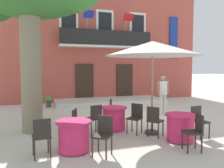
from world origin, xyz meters
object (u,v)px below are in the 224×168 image
cafe_table_middle (74,136)px  cafe_chair_middle_2 (103,133)px  cafe_chair_front_1 (114,110)px  cafe_table_front (114,118)px  cafe_chair_near_tree_1 (199,119)px  pedestrian_near_entrance (163,93)px  cafe_chair_front_2 (95,117)px  ground_planter_right (165,95)px  cafe_umbrella (153,49)px  cafe_chair_near_tree_0 (195,130)px  cafe_chair_middle_0 (78,123)px  cafe_table_near_tree (180,127)px  cafe_chair_middle_1 (42,135)px  ground_planter_left (48,101)px  cafe_chair_near_tree_2 (154,119)px  cafe_chair_front_0 (136,116)px

cafe_table_middle → cafe_chair_middle_2: 0.77m
cafe_chair_middle_2 → cafe_chair_front_1: (1.13, 2.65, 0.00)m
cafe_table_middle → cafe_table_front: same height
cafe_chair_near_tree_1 → cafe_table_middle: size_ratio=1.05×
cafe_chair_near_tree_1 → pedestrian_near_entrance: pedestrian_near_entrance is taller
cafe_chair_front_2 → ground_planter_right: (5.74, 5.36, -0.13)m
cafe_umbrella → cafe_chair_near_tree_0: bearing=-79.4°
cafe_chair_front_2 → cafe_chair_middle_0: bearing=-137.7°
cafe_chair_middle_2 → cafe_table_front: size_ratio=1.05×
cafe_table_near_tree → cafe_table_middle: same height
cafe_table_middle → cafe_chair_front_1: bearing=51.8°
cafe_chair_near_tree_0 → cafe_chair_middle_2: size_ratio=1.00×
pedestrian_near_entrance → cafe_chair_middle_2: bearing=-136.7°
pedestrian_near_entrance → cafe_chair_middle_1: bearing=-147.8°
cafe_chair_front_1 → ground_planter_left: (-2.14, 4.39, -0.20)m
ground_planter_right → cafe_chair_near_tree_0: bearing=-116.5°
ground_planter_left → cafe_chair_near_tree_1: bearing=-58.4°
cafe_chair_middle_0 → cafe_table_front: size_ratio=1.05×
cafe_chair_near_tree_2 → ground_planter_left: (-2.80, 6.20, -0.20)m
cafe_chair_middle_1 → pedestrian_near_entrance: pedestrian_near_entrance is taller
cafe_table_middle → cafe_table_front: size_ratio=1.00×
pedestrian_near_entrance → cafe_table_near_tree: bearing=-112.8°
cafe_table_near_tree → cafe_chair_front_1: cafe_chair_front_1 is taller
cafe_chair_middle_0 → cafe_chair_middle_2: size_ratio=1.00×
cafe_table_middle → ground_planter_right: size_ratio=1.22×
cafe_chair_middle_1 → cafe_chair_front_1: (2.50, 2.39, 0.00)m
cafe_chair_middle_1 → cafe_chair_near_tree_0: bearing=-11.4°
ground_planter_right → cafe_chair_front_1: bearing=-137.6°
cafe_table_near_tree → cafe_chair_middle_0: (-2.71, 0.85, 0.14)m
cafe_chair_near_tree_1 → cafe_chair_near_tree_2: bearing=162.3°
cafe_chair_middle_1 → cafe_chair_front_0: bearing=22.2°
cafe_chair_middle_2 → ground_planter_left: bearing=98.2°
cafe_chair_middle_0 → cafe_umbrella: cafe_umbrella is taller
ground_planter_left → cafe_table_front: bearing=-69.5°
cafe_chair_front_1 → ground_planter_right: 6.50m
cafe_chair_near_tree_0 → cafe_table_near_tree: bearing=81.7°
cafe_chair_front_2 → cafe_chair_near_tree_2: bearing=-27.4°
cafe_chair_middle_2 → cafe_chair_front_2: same height
cafe_chair_near_tree_0 → cafe_table_front: (-1.29, 2.39, -0.14)m
cafe_chair_near_tree_2 → cafe_chair_middle_0: 2.22m
cafe_chair_middle_0 → ground_planter_right: bearing=43.0°
cafe_table_near_tree → cafe_table_front: 2.16m
cafe_chair_near_tree_1 → cafe_chair_middle_1: same height
cafe_chair_near_tree_2 → ground_planter_left: cafe_chair_near_tree_2 is taller
cafe_table_front → cafe_chair_front_1: (0.23, 0.72, 0.14)m
cafe_chair_middle_0 → cafe_chair_front_0: bearing=8.4°
cafe_table_middle → cafe_chair_middle_1: 0.77m
cafe_chair_front_2 → cafe_chair_middle_1: bearing=-137.8°
cafe_chair_front_0 → cafe_umbrella: bearing=-27.7°
cafe_table_near_tree → cafe_chair_middle_2: (-2.30, -0.28, 0.14)m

